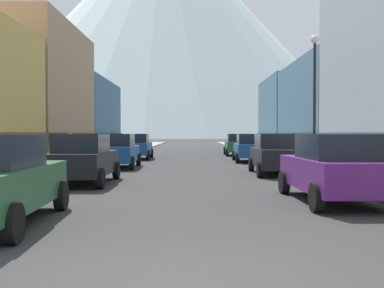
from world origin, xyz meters
TOP-DOWN VIEW (x-y plane):
  - ground_plane at (0.00, 0.00)m, footprint 400.00×400.00m
  - sidewalk_left at (-6.25, 35.00)m, footprint 2.50×100.00m
  - sidewalk_right at (6.25, 35.00)m, footprint 2.50×100.00m
  - storefront_left_2 at (-10.63, 24.66)m, footprint 6.56×11.47m
  - storefront_left_3 at (-10.68, 37.06)m, footprint 6.66×13.02m
  - storefront_right_2 at (11.35, 27.98)m, footprint 8.01×12.81m
  - storefront_right_3 at (10.68, 40.45)m, footprint 6.66×11.17m
  - car_left_1 at (-3.80, 11.01)m, footprint 2.09×4.41m
  - car_left_2 at (-3.80, 18.63)m, footprint 2.12×4.43m
  - car_left_3 at (-3.80, 26.92)m, footprint 2.11×4.42m
  - car_right_0 at (3.80, 6.63)m, footprint 2.15×4.44m
  - car_right_1 at (3.80, 14.90)m, footprint 2.15×4.44m
  - car_right_2 at (3.80, 23.87)m, footprint 2.16×4.45m
  - car_right_3 at (3.80, 32.23)m, footprint 2.13×4.43m
  - potted_plant_0 at (7.00, 15.89)m, footprint 0.54×0.54m
  - potted_plant_1 at (-7.00, 19.39)m, footprint 0.57×0.57m
  - pedestrian_0 at (6.25, 25.15)m, footprint 0.36×0.36m
  - pedestrian_2 at (-6.25, 18.58)m, footprint 0.36×0.36m
  - streetlamp_right at (5.35, 14.38)m, footprint 0.36×0.36m
  - mountain_backdrop at (-16.28, 260.00)m, footprint 221.14×221.14m

SIDE VIEW (x-z plane):
  - ground_plane at x=0.00m, z-range 0.00..0.00m
  - sidewalk_left at x=-6.25m, z-range 0.00..0.15m
  - sidewalk_right at x=6.25m, z-range 0.00..0.15m
  - potted_plant_0 at x=7.00m, z-range 0.13..0.94m
  - potted_plant_1 at x=-7.00m, z-range 0.17..1.02m
  - pedestrian_0 at x=6.25m, z-range 0.08..1.65m
  - car_left_1 at x=-3.80m, z-range 0.01..1.79m
  - car_left_2 at x=-3.80m, z-range 0.01..1.79m
  - car_left_3 at x=-3.80m, z-range 0.01..1.79m
  - car_right_0 at x=3.80m, z-range 0.01..1.79m
  - car_right_1 at x=3.80m, z-range 0.01..1.79m
  - car_right_2 at x=3.80m, z-range 0.01..1.79m
  - car_right_3 at x=3.80m, z-range 0.01..1.79m
  - pedestrian_2 at x=-6.25m, z-range 0.09..1.77m
  - storefront_left_3 at x=-10.68m, z-range -0.13..6.54m
  - storefront_right_2 at x=11.35m, z-range -0.13..6.92m
  - storefront_right_3 at x=10.68m, z-range -0.14..7.14m
  - streetlamp_right at x=5.35m, z-range 1.06..6.92m
  - storefront_left_2 at x=-10.63m, z-range -0.16..8.62m
  - mountain_backdrop at x=-16.28m, z-range 0.00..125.46m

